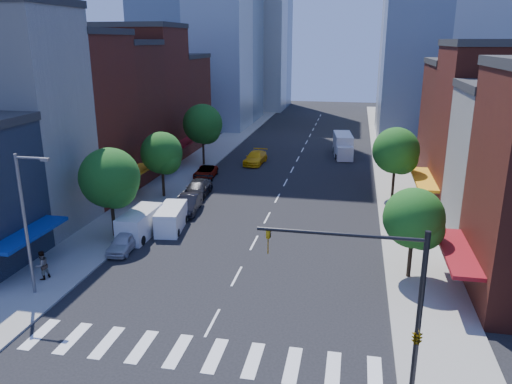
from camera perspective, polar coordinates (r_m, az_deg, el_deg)
ground at (r=29.63m, az=-5.00°, el=-14.65°), size 220.00×220.00×0.00m
sidewalk_left at (r=68.91m, az=-5.80°, el=3.93°), size 5.00×120.00×0.15m
sidewalk_right at (r=66.19m, az=15.42°, el=2.85°), size 5.00×120.00×0.15m
crosswalk at (r=27.23m, az=-6.83°, el=-17.85°), size 19.00×3.00×0.01m
bldg_left_1 at (r=46.41m, az=-26.78°, el=7.10°), size 12.00×8.00×18.00m
bldg_left_2 at (r=53.43m, az=-21.14°, el=7.76°), size 12.00×9.00×16.00m
bldg_left_3 at (r=60.78m, az=-16.87°, el=8.67°), size 12.00×8.00×15.00m
bldg_left_4 at (r=68.23m, az=-13.60°, el=10.60°), size 12.00×9.00×17.00m
bldg_left_5 at (r=77.13m, az=-10.56°, el=9.97°), size 12.00×10.00×13.00m
bldg_right_2 at (r=50.69m, az=26.87°, el=6.05°), size 12.00×10.00×15.00m
bldg_right_3 at (r=60.41m, az=24.36°, el=6.89°), size 12.00×10.00×13.00m
traffic_signal at (r=22.84m, az=16.70°, el=-13.59°), size 7.24×2.24×8.00m
streetlight at (r=33.23m, az=-24.71°, el=-2.57°), size 2.25×0.25×9.00m
tree_left_near at (r=41.15m, az=-16.22°, el=1.29°), size 4.80×4.80×7.30m
tree_left_mid at (r=50.93m, az=-10.60°, el=4.22°), size 4.20×4.20×6.65m
tree_left_far at (r=63.76m, az=-6.01°, el=7.56°), size 5.00×5.00×7.75m
tree_right_near at (r=34.29m, az=17.82°, el=-3.15°), size 4.00×4.00×6.20m
tree_right_far at (r=51.38m, az=15.85°, el=4.36°), size 4.60×4.60×7.20m
parked_car_front at (r=39.65m, az=-14.90°, el=-5.59°), size 1.85×4.12×1.37m
parked_car_second at (r=47.17m, az=-7.69°, el=-1.34°), size 2.29×5.14×1.64m
parked_car_third at (r=58.81m, az=-5.78°, el=2.27°), size 2.62×5.04×1.36m
parked_car_rear at (r=51.90m, az=-6.70°, el=0.38°), size 2.45×5.61×1.61m
cargo_van_near at (r=42.92m, az=-9.70°, el=-3.05°), size 2.51×4.94×2.01m
cargo_van_far at (r=42.01m, az=-13.19°, el=-3.60°), size 2.13×5.11×2.17m
taxi at (r=65.23m, az=-0.07°, el=3.93°), size 2.62×5.69×1.61m
traffic_car_oncoming at (r=76.84m, az=10.09°, el=5.65°), size 2.32×4.98×1.58m
traffic_car_far at (r=74.70m, az=10.19°, el=5.33°), size 2.49×4.89×1.60m
box_truck at (r=70.51m, az=9.92°, el=5.20°), size 3.07×7.80×3.06m
pedestrian_far at (r=36.48m, az=-23.27°, el=-7.69°), size 1.03×1.16×1.98m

